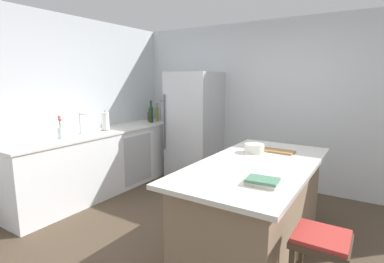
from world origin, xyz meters
TOP-DOWN VIEW (x-y plane):
  - ground_plane at (0.00, 0.00)m, footprint 7.20×7.20m
  - wall_rear at (0.00, 2.25)m, footprint 6.00×0.10m
  - wall_left at (-2.45, 0.00)m, footprint 0.10×6.00m
  - counter_run_left at (-2.08, 0.60)m, footprint 0.68×3.03m
  - kitchen_island at (0.46, 0.27)m, footprint 1.01×2.06m
  - refrigerator at (-1.22, 1.82)m, footprint 0.77×0.79m
  - bar_stool at (1.17, -0.41)m, footprint 0.36×0.36m
  - sink_faucet at (-2.12, 0.23)m, footprint 0.15×0.05m
  - flower_vase at (-2.04, -0.14)m, footprint 0.08×0.08m
  - paper_towel_roll at (-2.05, 0.61)m, footprint 0.14×0.14m
  - gin_bottle at (-2.00, 2.00)m, footprint 0.07×0.07m
  - soda_bottle at (-1.98, 1.90)m, footprint 0.08×0.08m
  - olive_oil_bottle at (-2.02, 1.81)m, footprint 0.05×0.05m
  - syrup_bottle at (-2.13, 1.71)m, footprint 0.07×0.07m
  - wine_bottle at (-2.01, 1.62)m, footprint 0.07×0.07m
  - cookbook_stack at (0.71, -0.29)m, footprint 0.25×0.20m
  - mixing_bowl at (0.29, 0.64)m, footprint 0.21×0.21m
  - cutting_board at (0.51, 0.82)m, footprint 0.35×0.20m

SIDE VIEW (x-z plane):
  - ground_plane at x=0.00m, z-range 0.00..0.00m
  - kitchen_island at x=0.46m, z-range 0.01..0.91m
  - counter_run_left at x=-2.08m, z-range 0.00..0.94m
  - bar_stool at x=1.17m, z-range 0.22..0.91m
  - refrigerator at x=-1.22m, z-range 0.00..1.82m
  - cutting_board at x=0.51m, z-range 0.90..0.92m
  - cookbook_stack at x=0.71m, z-range 0.90..0.95m
  - mixing_bowl at x=0.29m, z-range 0.90..1.00m
  - syrup_bottle at x=-2.13m, z-range 0.91..1.15m
  - flower_vase at x=-2.04m, z-range 0.89..1.19m
  - gin_bottle at x=-2.00m, z-range 0.90..1.22m
  - olive_oil_bottle at x=-2.02m, z-range 0.91..1.23m
  - paper_towel_roll at x=-2.05m, z-range 0.91..1.23m
  - soda_bottle at x=-1.98m, z-range 0.90..1.27m
  - sink_faucet at x=-2.12m, z-range 0.94..1.24m
  - wine_bottle at x=-2.01m, z-range 0.90..1.29m
  - wall_rear at x=0.00m, z-range 0.00..2.60m
  - wall_left at x=-2.45m, z-range 0.00..2.60m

